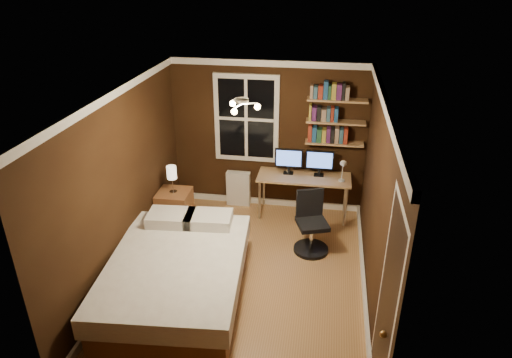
% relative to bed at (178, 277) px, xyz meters
% --- Properties ---
extents(floor, '(4.20, 4.20, 0.00)m').
position_rel_bed_xyz_m(floor, '(0.75, 0.55, -0.32)').
color(floor, '#94643B').
rests_on(floor, ground).
extents(wall_back, '(3.20, 0.04, 2.50)m').
position_rel_bed_xyz_m(wall_back, '(0.75, 2.65, 0.93)').
color(wall_back, black).
rests_on(wall_back, ground).
extents(wall_left, '(0.04, 4.20, 2.50)m').
position_rel_bed_xyz_m(wall_left, '(-0.85, 0.55, 0.93)').
color(wall_left, black).
rests_on(wall_left, ground).
extents(wall_right, '(0.04, 4.20, 2.50)m').
position_rel_bed_xyz_m(wall_right, '(2.35, 0.55, 0.93)').
color(wall_right, black).
rests_on(wall_right, ground).
extents(ceiling, '(3.20, 4.20, 0.02)m').
position_rel_bed_xyz_m(ceiling, '(0.75, 0.55, 2.18)').
color(ceiling, white).
rests_on(ceiling, wall_back).
extents(window, '(1.06, 0.06, 1.46)m').
position_rel_bed_xyz_m(window, '(0.40, 2.61, 1.23)').
color(window, white).
rests_on(window, wall_back).
extents(door, '(0.03, 0.82, 2.05)m').
position_rel_bed_xyz_m(door, '(2.34, -1.00, 0.70)').
color(door, black).
rests_on(door, ground).
extents(door_knob, '(0.06, 0.06, 0.06)m').
position_rel_bed_xyz_m(door_knob, '(2.30, -1.30, 0.68)').
color(door_knob, '#DAA050').
rests_on(door_knob, door).
extents(ceiling_fixture, '(0.44, 0.44, 0.18)m').
position_rel_bed_xyz_m(ceiling_fixture, '(0.75, 0.45, 2.08)').
color(ceiling_fixture, beige).
rests_on(ceiling_fixture, ceiling).
extents(bookshelf_lower, '(0.92, 0.22, 0.03)m').
position_rel_bed_xyz_m(bookshelf_lower, '(1.83, 2.53, 0.93)').
color(bookshelf_lower, tan).
rests_on(bookshelf_lower, wall_back).
extents(books_row_lower, '(0.54, 0.16, 0.23)m').
position_rel_bed_xyz_m(books_row_lower, '(1.83, 2.53, 1.06)').
color(books_row_lower, maroon).
rests_on(books_row_lower, bookshelf_lower).
extents(bookshelf_middle, '(0.92, 0.22, 0.03)m').
position_rel_bed_xyz_m(bookshelf_middle, '(1.83, 2.53, 1.28)').
color(bookshelf_middle, tan).
rests_on(bookshelf_middle, wall_back).
extents(books_row_middle, '(0.42, 0.16, 0.23)m').
position_rel_bed_xyz_m(books_row_middle, '(1.83, 2.53, 1.41)').
color(books_row_middle, navy).
rests_on(books_row_middle, bookshelf_middle).
extents(bookshelf_upper, '(0.92, 0.22, 0.03)m').
position_rel_bed_xyz_m(bookshelf_upper, '(1.83, 2.53, 1.63)').
color(bookshelf_upper, tan).
rests_on(bookshelf_upper, wall_back).
extents(books_row_upper, '(0.54, 0.16, 0.23)m').
position_rel_bed_xyz_m(books_row_upper, '(1.83, 2.53, 1.76)').
color(books_row_upper, '#225134').
rests_on(books_row_upper, bookshelf_upper).
extents(bed, '(1.78, 2.35, 0.76)m').
position_rel_bed_xyz_m(bed, '(0.00, 0.00, 0.00)').
color(bed, brown).
rests_on(bed, ground).
extents(nightstand, '(0.50, 0.50, 0.62)m').
position_rel_bed_xyz_m(nightstand, '(-0.59, 1.64, -0.01)').
color(nightstand, brown).
rests_on(nightstand, ground).
extents(bedside_lamp, '(0.15, 0.15, 0.43)m').
position_rel_bed_xyz_m(bedside_lamp, '(-0.59, 1.64, 0.52)').
color(bedside_lamp, '#F2E6CC').
rests_on(bedside_lamp, nightstand).
extents(radiator, '(0.41, 0.14, 0.61)m').
position_rel_bed_xyz_m(radiator, '(0.26, 2.54, -0.02)').
color(radiator, silver).
rests_on(radiator, ground).
extents(desk, '(1.50, 0.56, 0.71)m').
position_rel_bed_xyz_m(desk, '(1.39, 2.35, 0.33)').
color(desk, tan).
rests_on(desk, ground).
extents(monitor_left, '(0.45, 0.12, 0.43)m').
position_rel_bed_xyz_m(monitor_left, '(1.12, 2.42, 0.60)').
color(monitor_left, black).
rests_on(monitor_left, desk).
extents(monitor_right, '(0.45, 0.12, 0.43)m').
position_rel_bed_xyz_m(monitor_right, '(1.62, 2.42, 0.60)').
color(monitor_right, black).
rests_on(monitor_right, desk).
extents(desk_lamp, '(0.14, 0.32, 0.44)m').
position_rel_bed_xyz_m(desk_lamp, '(1.99, 2.19, 0.61)').
color(desk_lamp, silver).
rests_on(desk_lamp, desk).
extents(office_chair, '(0.53, 0.53, 0.93)m').
position_rel_bed_xyz_m(office_chair, '(1.58, 1.35, 0.02)').
color(office_chair, black).
rests_on(office_chair, ground).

